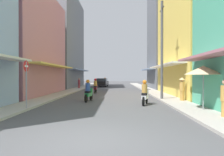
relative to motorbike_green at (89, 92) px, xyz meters
name	(u,v)px	position (x,y,z in m)	size (l,w,h in m)	color
ground_plane	(111,91)	(1.28, 9.67, -0.70)	(99.66, 99.66, 0.00)	#4C4C4F
sidewalk_left	(71,91)	(-3.49, 9.67, -0.64)	(1.74, 53.30, 0.12)	#ADA89E
sidewalk_right	(151,91)	(6.05, 9.67, -0.64)	(1.74, 53.30, 0.12)	#ADA89E
building_left_mid	(19,44)	(-7.36, 4.83, 4.21)	(7.05, 11.47, 9.85)	#B7727F
building_left_far	(58,42)	(-7.36, 18.05, 6.53)	(7.05, 13.38, 14.48)	slate
building_right_mid	(202,14)	(9.92, 4.58, 6.91)	(7.05, 11.03, 15.25)	#EFD159
building_right_far	(172,29)	(9.92, 15.08, 7.92)	(7.05, 8.02, 17.26)	slate
motorbike_green	(89,92)	(0.00, 0.00, 0.00)	(0.58, 1.80, 1.58)	black
motorbike_maroon	(96,86)	(-0.29, 7.49, 0.00)	(0.55, 1.81, 1.58)	black
motorbike_white	(145,94)	(3.82, -1.61, 0.00)	(0.72, 1.75, 1.58)	black
motorbike_silver	(105,82)	(-0.24, 24.31, 0.00)	(0.62, 1.79, 1.58)	black
parked_car	(102,82)	(-0.54, 20.76, 0.04)	(2.07, 4.22, 1.45)	black
pedestrian_midway	(182,88)	(6.58, -0.25, 0.27)	(0.44, 0.44, 1.73)	#BF8C3F
pedestrian_far	(79,83)	(-3.45, 14.86, 0.07)	(0.34, 0.34, 1.56)	#99333F
vendor_umbrella	(203,70)	(6.43, -4.16, 1.41)	(1.89, 1.89, 2.35)	#99999E
utility_pole	(162,50)	(5.43, 0.92, 3.12)	(0.20, 1.20, 7.48)	#4C4C4F
street_sign_no_entry	(26,78)	(-2.77, -3.92, 1.01)	(0.07, 0.60, 2.65)	gray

